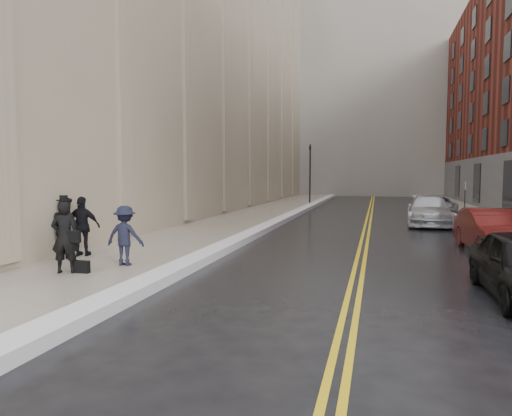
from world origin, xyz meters
The scene contains 19 objects.
ground centered at (0.00, 0.00, 0.00)m, with size 160.00×160.00×0.00m, color black.
sidewalk_left centered at (-4.50, 16.00, 0.07)m, with size 4.00×64.00×0.15m, color gray.
sidewalk_right centered at (9.00, 16.00, 0.07)m, with size 3.00×64.00×0.15m, color gray.
lane_stripe_a centered at (2.38, 16.00, 0.00)m, with size 0.12×64.00×0.01m, color gold.
lane_stripe_b centered at (2.62, 16.00, 0.00)m, with size 0.12×64.00×0.01m, color gold.
snow_ridge_left centered at (-2.20, 16.00, 0.13)m, with size 0.70×60.80×0.26m, color silver.
snow_ridge_right centered at (7.15, 16.00, 0.15)m, with size 0.85×60.80×0.30m, color silver.
tower_far_center centered at (1.00, 56.00, 26.00)m, with size 28.00×16.00×52.00m, color gray.
tower_far_right centered at (14.00, 66.00, 22.00)m, with size 22.00×18.00×44.00m, color slate.
tower_far_left centered at (-12.00, 72.00, 30.00)m, with size 22.00×18.00×60.00m, color slate.
traffic_signal centered at (-2.60, 30.00, 3.08)m, with size 0.18×0.15×5.20m.
parking_sign_far centered at (7.90, 20.00, 1.36)m, with size 0.06×0.35×2.23m.
car_maroon centered at (6.80, 8.24, 0.75)m, with size 1.59×4.55×1.50m, color #4E100E.
car_silver_near centered at (5.63, 16.82, 0.78)m, with size 2.17×5.34×1.55m, color #B9BBC1.
car_silver_far centered at (6.80, 23.51, 0.66)m, with size 2.19×4.75×1.32m, color #929499.
pedestrian_main centered at (-4.75, 1.19, 1.09)m, with size 0.68×0.45×1.87m, color black.
pedestrian_a centered at (-6.20, 3.12, 1.08)m, with size 0.90×0.70×1.86m, color black.
pedestrian_b centered at (-3.80, 2.49, 0.98)m, with size 1.07×0.62×1.66m, color black.
pedestrian_c centered at (-5.85, 3.45, 1.07)m, with size 1.08×0.45×1.85m, color black.
Camera 1 is at (2.97, -8.73, 2.69)m, focal length 32.00 mm.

